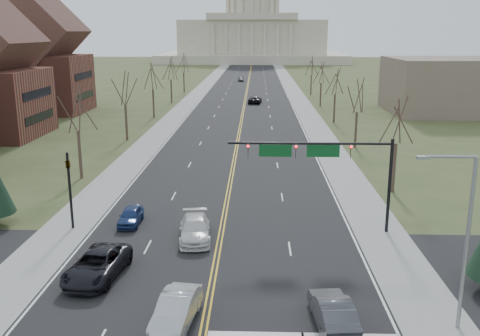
# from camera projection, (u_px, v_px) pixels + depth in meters

# --- Properties ---
(ground) EXTENTS (600.00, 600.00, 0.00)m
(ground) POSITION_uv_depth(u_px,v_px,m) (205.00, 323.00, 27.79)
(ground) COLOR #3A4824
(ground) RESTS_ON ground
(road) EXTENTS (20.00, 380.00, 0.01)m
(road) POSITION_uv_depth(u_px,v_px,m) (247.00, 92.00, 134.30)
(road) COLOR black
(road) RESTS_ON ground
(cross_road) EXTENTS (120.00, 14.00, 0.01)m
(cross_road) POSITION_uv_depth(u_px,v_px,m) (214.00, 273.00, 33.60)
(cross_road) COLOR black
(cross_road) RESTS_ON ground
(sidewalk_left) EXTENTS (4.00, 380.00, 0.03)m
(sidewalk_left) POSITION_uv_depth(u_px,v_px,m) (199.00, 92.00, 134.66)
(sidewalk_left) COLOR gray
(sidewalk_left) RESTS_ON ground
(sidewalk_right) EXTENTS (4.00, 380.00, 0.03)m
(sidewalk_right) POSITION_uv_depth(u_px,v_px,m) (294.00, 92.00, 133.92)
(sidewalk_right) COLOR gray
(sidewalk_right) RESTS_ON ground
(center_line) EXTENTS (0.42, 380.00, 0.01)m
(center_line) POSITION_uv_depth(u_px,v_px,m) (247.00, 92.00, 134.29)
(center_line) COLOR gold
(center_line) RESTS_ON road
(edge_line_left) EXTENTS (0.15, 380.00, 0.01)m
(edge_line_left) POSITION_uv_depth(u_px,v_px,m) (208.00, 92.00, 134.59)
(edge_line_left) COLOR silver
(edge_line_left) RESTS_ON road
(edge_line_right) EXTENTS (0.15, 380.00, 0.01)m
(edge_line_right) POSITION_uv_depth(u_px,v_px,m) (286.00, 92.00, 133.99)
(edge_line_right) COLOR silver
(edge_line_right) RESTS_ON road
(stop_bar) EXTENTS (9.50, 0.50, 0.01)m
(stop_bar) POSITION_uv_depth(u_px,v_px,m) (303.00, 335.00, 26.66)
(stop_bar) COLOR silver
(stop_bar) RESTS_ON road
(capitol) EXTENTS (90.00, 60.00, 50.00)m
(capitol) POSITION_uv_depth(u_px,v_px,m) (252.00, 32.00, 266.24)
(capitol) COLOR beige
(capitol) RESTS_ON ground
(signal_mast) EXTENTS (12.12, 0.44, 7.20)m
(signal_mast) POSITION_uv_depth(u_px,v_px,m) (322.00, 157.00, 39.20)
(signal_mast) COLOR black
(signal_mast) RESTS_ON ground
(signal_left) EXTENTS (0.32, 0.36, 6.00)m
(signal_left) POSITION_uv_depth(u_px,v_px,m) (69.00, 182.00, 40.29)
(signal_left) COLOR black
(signal_left) RESTS_ON ground
(street_light) EXTENTS (2.90, 0.25, 9.07)m
(street_light) POSITION_uv_depth(u_px,v_px,m) (463.00, 232.00, 26.10)
(street_light) COLOR gray
(street_light) RESTS_ON ground
(tree_r_0) EXTENTS (3.74, 3.74, 8.50)m
(tree_r_0) POSITION_uv_depth(u_px,v_px,m) (397.00, 123.00, 48.93)
(tree_r_0) COLOR #3B2922
(tree_r_0) RESTS_ON ground
(tree_l_0) EXTENTS (3.96, 3.96, 9.00)m
(tree_l_0) POSITION_uv_depth(u_px,v_px,m) (77.00, 111.00, 53.66)
(tree_l_0) COLOR #3B2922
(tree_l_0) RESTS_ON ground
(tree_r_1) EXTENTS (3.74, 3.74, 8.50)m
(tree_r_1) POSITION_uv_depth(u_px,v_px,m) (358.00, 97.00, 68.29)
(tree_r_1) COLOR #3B2922
(tree_r_1) RESTS_ON ground
(tree_l_1) EXTENTS (3.96, 3.96, 9.00)m
(tree_l_1) POSITION_uv_depth(u_px,v_px,m) (125.00, 90.00, 73.02)
(tree_l_1) COLOR #3B2922
(tree_l_1) RESTS_ON ground
(tree_r_2) EXTENTS (3.74, 3.74, 8.50)m
(tree_r_2) POSITION_uv_depth(u_px,v_px,m) (335.00, 83.00, 87.66)
(tree_r_2) COLOR #3B2922
(tree_r_2) RESTS_ON ground
(tree_l_2) EXTENTS (3.96, 3.96, 9.00)m
(tree_l_2) POSITION_uv_depth(u_px,v_px,m) (152.00, 78.00, 92.39)
(tree_l_2) COLOR #3B2922
(tree_l_2) RESTS_ON ground
(tree_r_3) EXTENTS (3.74, 3.74, 8.50)m
(tree_r_3) POSITION_uv_depth(u_px,v_px,m) (321.00, 73.00, 107.02)
(tree_r_3) COLOR #3B2922
(tree_r_3) RESTS_ON ground
(tree_l_3) EXTENTS (3.96, 3.96, 9.00)m
(tree_l_3) POSITION_uv_depth(u_px,v_px,m) (171.00, 70.00, 111.75)
(tree_l_3) COLOR #3B2922
(tree_l_3) RESTS_ON ground
(tree_r_4) EXTENTS (3.74, 3.74, 8.50)m
(tree_r_4) POSITION_uv_depth(u_px,v_px,m) (312.00, 67.00, 126.38)
(tree_r_4) COLOR #3B2922
(tree_r_4) RESTS_ON ground
(tree_l_4) EXTENTS (3.96, 3.96, 9.00)m
(tree_l_4) POSITION_uv_depth(u_px,v_px,m) (183.00, 64.00, 131.12)
(tree_l_4) COLOR #3B2922
(tree_l_4) RESTS_ON ground
(bldg_left_far) EXTENTS (17.10, 14.28, 23.25)m
(bldg_left_far) POSITION_uv_depth(u_px,v_px,m) (37.00, 60.00, 98.24)
(bldg_left_far) COLOR brown
(bldg_left_far) RESTS_ON ground
(bldg_right_mass) EXTENTS (25.00, 20.00, 10.00)m
(bldg_right_mass) POSITION_uv_depth(u_px,v_px,m) (459.00, 86.00, 98.90)
(bldg_right_mass) COLOR #695C4A
(bldg_right_mass) RESTS_ON ground
(car_nb_outer_lead) EXTENTS (2.23, 5.15, 1.65)m
(car_nb_outer_lead) POSITION_uv_depth(u_px,v_px,m) (333.00, 312.00, 27.31)
(car_nb_outer_lead) COLOR #43444A
(car_nb_outer_lead) RESTS_ON road
(car_sb_inner_lead) EXTENTS (2.32, 5.09, 1.62)m
(car_sb_inner_lead) POSITION_uv_depth(u_px,v_px,m) (176.00, 310.00, 27.48)
(car_sb_inner_lead) COLOR #AAADB2
(car_sb_inner_lead) RESTS_ON road
(car_sb_outer_lead) EXTENTS (3.42, 6.26, 1.66)m
(car_sb_outer_lead) POSITION_uv_depth(u_px,v_px,m) (97.00, 265.00, 32.75)
(car_sb_outer_lead) COLOR black
(car_sb_outer_lead) RESTS_ON road
(car_sb_inner_second) EXTENTS (2.77, 5.62, 1.57)m
(car_sb_inner_second) POSITION_uv_depth(u_px,v_px,m) (195.00, 229.00, 38.79)
(car_sb_inner_second) COLOR silver
(car_sb_inner_second) RESTS_ON road
(car_sb_outer_second) EXTENTS (1.62, 3.93, 1.33)m
(car_sb_outer_second) POSITION_uv_depth(u_px,v_px,m) (131.00, 216.00, 41.93)
(car_sb_outer_second) COLOR navy
(car_sb_outer_second) RESTS_ON road
(car_far_nb) EXTENTS (3.03, 5.69, 1.52)m
(car_far_nb) POSITION_uv_depth(u_px,v_px,m) (255.00, 100.00, 112.74)
(car_far_nb) COLOR black
(car_far_nb) RESTS_ON road
(car_far_sb) EXTENTS (1.97, 4.30, 1.43)m
(car_far_sb) POSITION_uv_depth(u_px,v_px,m) (241.00, 79.00, 162.32)
(car_far_sb) COLOR #54575C
(car_far_sb) RESTS_ON road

